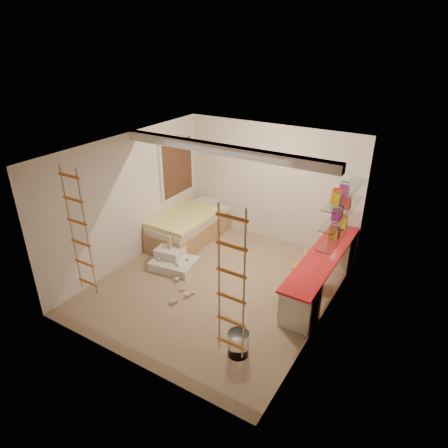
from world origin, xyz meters
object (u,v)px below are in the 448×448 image
Objects in this scene: bed at (189,226)px; swivel_chair at (302,276)px; desk at (322,271)px; play_platform at (173,261)px.

bed is 2.92m from swivel_chair.
swivel_chair reaches higher than bed.
bed is at bearing 173.51° from desk.
swivel_chair is 2.56m from play_platform.
bed reaches higher than play_platform.
swivel_chair is at bearing 14.46° from play_platform.
desk is at bearing 22.59° from swivel_chair.
bed is at bearing 109.82° from play_platform.
bed is at bearing 170.23° from swivel_chair.
bed is 2.67× the size of swivel_chair.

